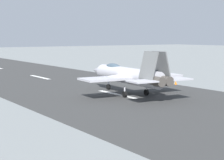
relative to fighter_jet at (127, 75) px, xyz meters
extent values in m
plane|color=slate|center=(-0.08, 1.13, -2.48)|extent=(400.00, 400.00, 0.00)
cube|color=#343534|center=(-0.08, 1.13, -2.47)|extent=(240.00, 26.00, 0.02)
cube|color=white|center=(0.66, 1.13, -2.46)|extent=(8.00, 0.70, 0.00)
cube|color=white|center=(24.92, 1.13, -2.46)|extent=(8.00, 0.70, 0.00)
cylinder|color=#B1B0B9|center=(-0.16, 0.01, -0.07)|extent=(13.13, 2.91, 2.03)
cone|color=#B1B0B9|center=(7.84, -0.54, -0.07)|extent=(3.12, 1.93, 1.73)
ellipsoid|color=#3F5160|center=(3.51, -0.24, 0.70)|extent=(3.67, 1.34, 1.10)
cylinder|color=#47423D|center=(-6.79, 1.01, -0.07)|extent=(2.27, 1.25, 1.10)
cylinder|color=#47423D|center=(-6.86, -0.08, -0.07)|extent=(2.27, 1.25, 1.10)
cube|color=#B1B0B9|center=(-0.89, 3.93, -0.17)|extent=(3.78, 5.90, 0.24)
cube|color=#B1B0B9|center=(-1.42, -3.77, -0.17)|extent=(3.78, 5.90, 0.24)
cube|color=#B1B0B9|center=(-6.66, 2.86, 0.03)|extent=(2.59, 2.96, 0.16)
cube|color=#B1B0B9|center=(-6.99, -1.93, 0.03)|extent=(2.59, 2.96, 0.16)
cube|color=slate|center=(-5.76, 1.30, 1.63)|extent=(2.66, 1.12, 3.14)
cube|color=slate|center=(-5.89, -0.50, 1.63)|extent=(2.66, 1.12, 3.14)
cylinder|color=silver|center=(4.84, -0.33, -1.78)|extent=(0.18, 0.18, 1.40)
cylinder|color=black|center=(4.84, -0.33, -2.10)|extent=(0.78, 0.35, 0.76)
cylinder|color=silver|center=(-1.85, 1.73, -1.78)|extent=(0.18, 0.18, 1.40)
cylinder|color=black|center=(-1.85, 1.73, -2.10)|extent=(0.78, 0.35, 0.76)
cylinder|color=silver|center=(-2.06, -1.46, -1.78)|extent=(0.18, 0.18, 1.40)
cylinder|color=black|center=(-2.06, -1.46, -2.10)|extent=(0.78, 0.35, 0.76)
cube|color=#1E2338|center=(13.79, -7.96, -2.04)|extent=(0.24, 0.36, 0.89)
cube|color=yellow|center=(13.79, -7.96, -1.38)|extent=(0.36, 0.48, 0.61)
sphere|color=tan|center=(13.79, -7.96, -0.91)|extent=(0.22, 0.22, 0.22)
cylinder|color=yellow|center=(13.85, -7.67, -1.41)|extent=(0.10, 0.10, 0.57)
cylinder|color=yellow|center=(13.73, -8.26, -1.41)|extent=(0.10, 0.10, 0.57)
cone|color=orange|center=(3.82, -11.96, -2.21)|extent=(0.44, 0.44, 0.55)
camera|label=1|loc=(-39.06, 28.59, 4.96)|focal=61.77mm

